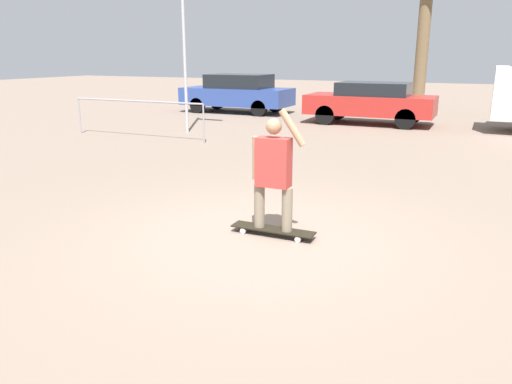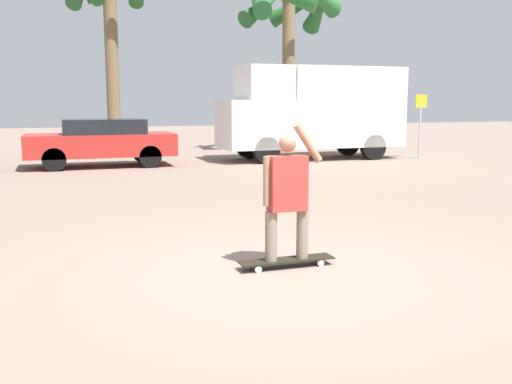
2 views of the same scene
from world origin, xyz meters
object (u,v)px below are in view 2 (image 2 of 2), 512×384
object	(u,v)px
street_sign	(420,117)
parked_car_red	(102,141)
palm_tree_center_background	(109,7)
skateboard	(287,260)
person_skateboarder	(287,190)
camper_van	(314,109)
palm_tree_near_van	(290,12)

from	to	relation	value
street_sign	parked_car_red	bearing A→B (deg)	175.18
palm_tree_center_background	street_sign	distance (m)	12.21
skateboard	street_sign	size ratio (longest dim) A/B	0.53
person_skateboarder	parked_car_red	xyz separation A→B (m)	(-1.22, 11.57, -0.15)
skateboard	camper_van	distance (m)	13.06
skateboard	person_skateboarder	xyz separation A→B (m)	(-0.00, 0.00, 0.83)
camper_van	palm_tree_near_van	bearing A→B (deg)	83.18
camper_van	person_skateboarder	bearing A→B (deg)	-116.28
person_skateboarder	palm_tree_near_van	distance (m)	16.59
palm_tree_near_van	person_skateboarder	bearing A→B (deg)	-112.47
person_skateboarder	street_sign	size ratio (longest dim) A/B	0.73
person_skateboarder	palm_tree_near_van	world-z (taller)	palm_tree_near_van
person_skateboarder	camper_van	bearing A→B (deg)	63.72
palm_tree_center_background	camper_van	bearing A→B (deg)	-41.08
camper_van	parked_car_red	xyz separation A→B (m)	(-6.96, -0.06, -0.91)
parked_car_red	street_sign	xyz separation A→B (m)	(10.51, -0.89, 0.64)
person_skateboarder	camper_van	size ratio (longest dim) A/B	0.26
palm_tree_near_van	palm_tree_center_background	distance (m)	6.85
parked_car_red	palm_tree_near_van	xyz separation A→B (m)	(7.34, 3.23, 4.52)
parked_car_red	palm_tree_center_background	distance (m)	7.20
person_skateboarder	street_sign	world-z (taller)	street_sign
camper_van	parked_car_red	bearing A→B (deg)	-179.55
palm_tree_center_background	skateboard	bearing A→B (deg)	-88.72
skateboard	palm_tree_near_van	distance (m)	16.83
parked_car_red	palm_tree_center_background	size ratio (longest dim) A/B	0.61
camper_van	parked_car_red	distance (m)	7.02
skateboard	person_skateboarder	world-z (taller)	person_skateboarder
street_sign	palm_tree_near_van	bearing A→B (deg)	127.57
person_skateboarder	camper_van	world-z (taller)	camper_van
palm_tree_near_van	camper_van	bearing A→B (deg)	-96.82
skateboard	parked_car_red	world-z (taller)	parked_car_red
camper_van	palm_tree_center_background	distance (m)	8.96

